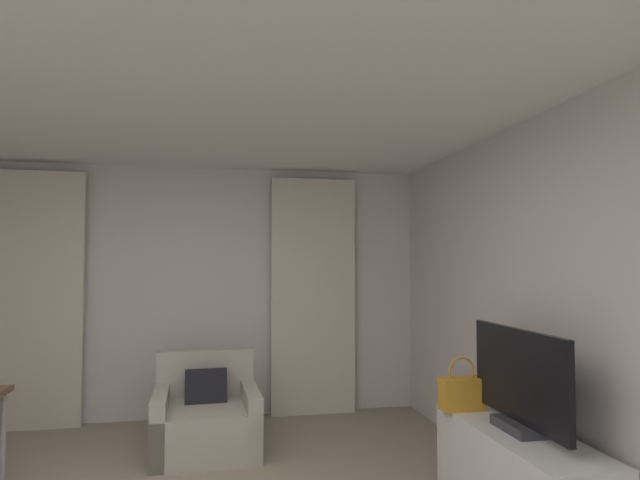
{
  "coord_description": "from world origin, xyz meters",
  "views": [
    {
      "loc": [
        0.4,
        -2.6,
        1.61
      ],
      "look_at": [
        1.15,
        1.32,
        1.78
      ],
      "focal_mm": 29.31,
      "sensor_mm": 36.0,
      "label": 1
    }
  ],
  "objects": [
    {
      "name": "curtain_right_panel",
      "position": [
        1.38,
        2.9,
        1.25
      ],
      "size": [
        0.9,
        0.06,
        2.5
      ],
      "color": "beige",
      "rests_on": "ground"
    },
    {
      "name": "handbag_primary",
      "position": [
        2.07,
        0.84,
        0.69
      ],
      "size": [
        0.3,
        0.14,
        0.37
      ],
      "color": "orange",
      "rests_on": "tv_console"
    },
    {
      "name": "wall_window",
      "position": [
        0.0,
        3.03,
        1.3
      ],
      "size": [
        5.12,
        0.06,
        2.6
      ],
      "color": "silver",
      "rests_on": "ground"
    },
    {
      "name": "armchair",
      "position": [
        0.29,
        2.04,
        0.26
      ],
      "size": [
        0.91,
        0.9,
        0.8
      ],
      "color": "#B2A899",
      "rests_on": "ground"
    },
    {
      "name": "ceiling",
      "position": [
        0.0,
        0.0,
        2.63
      ],
      "size": [
        5.12,
        6.12,
        0.06
      ],
      "primitive_type": "cube",
      "color": "white",
      "rests_on": "wall_left"
    },
    {
      "name": "wall_right",
      "position": [
        2.53,
        0.0,
        1.3
      ],
      "size": [
        0.06,
        6.12,
        2.6
      ],
      "color": "silver",
      "rests_on": "ground"
    },
    {
      "name": "tv_console",
      "position": [
        2.21,
        0.36,
        0.29
      ],
      "size": [
        0.48,
        1.36,
        0.57
      ],
      "color": "white",
      "rests_on": "ground"
    },
    {
      "name": "tv_flatscreen",
      "position": [
        2.21,
        0.35,
        0.86
      ],
      "size": [
        0.2,
        0.99,
        0.62
      ],
      "color": "#333338",
      "rests_on": "tv_console"
    },
    {
      "name": "curtain_left_panel",
      "position": [
        -1.38,
        2.9,
        1.25
      ],
      "size": [
        0.9,
        0.06,
        2.5
      ],
      "color": "beige",
      "rests_on": "ground"
    }
  ]
}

